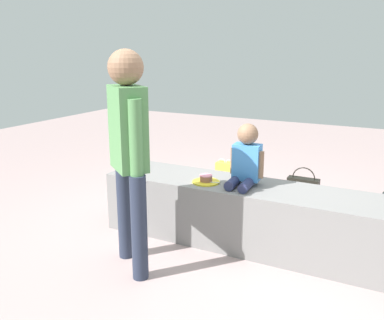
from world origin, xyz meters
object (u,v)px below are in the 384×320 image
object	(u,v)px
cake_plate	(206,180)
cake_box_white	(168,198)
child_seated	(246,159)
handbag_black_leather	(303,186)
water_bottle_near_gift	(339,209)
gift_bag	(225,175)
adult_standing	(129,142)
party_cup_red	(340,228)

from	to	relation	value
cake_plate	cake_box_white	world-z (taller)	cake_plate
child_seated	handbag_black_leather	distance (m)	1.51
cake_plate	water_bottle_near_gift	size ratio (longest dim) A/B	1.16
child_seated	cake_plate	distance (m)	0.37
child_seated	cake_plate	world-z (taller)	child_seated
gift_bag	water_bottle_near_gift	distance (m)	1.34
water_bottle_near_gift	cake_box_white	world-z (taller)	water_bottle_near_gift
cake_box_white	adult_standing	bearing A→B (deg)	-70.55
cake_box_white	handbag_black_leather	xyz separation A→B (m)	(1.17, 0.86, 0.05)
water_bottle_near_gift	cake_box_white	size ratio (longest dim) A/B	0.57
child_seated	water_bottle_near_gift	bearing A→B (deg)	56.71
child_seated	water_bottle_near_gift	world-z (taller)	child_seated
cake_plate	gift_bag	distance (m)	1.44
gift_bag	handbag_black_leather	bearing A→B (deg)	8.42
handbag_black_leather	party_cup_red	bearing A→B (deg)	-57.89
gift_bag	cake_box_white	bearing A→B (deg)	-113.38
water_bottle_near_gift	adult_standing	bearing A→B (deg)	-125.59
cake_plate	water_bottle_near_gift	bearing A→B (deg)	48.31
water_bottle_near_gift	cake_box_white	xyz separation A→B (m)	(-1.61, -0.41, -0.03)
handbag_black_leather	cake_plate	bearing A→B (deg)	-107.33
child_seated	water_bottle_near_gift	distance (m)	1.26
water_bottle_near_gift	handbag_black_leather	world-z (taller)	handbag_black_leather
adult_standing	water_bottle_near_gift	world-z (taller)	adult_standing
adult_standing	water_bottle_near_gift	bearing A→B (deg)	54.41
cake_plate	gift_bag	bearing A→B (deg)	106.48
water_bottle_near_gift	cake_box_white	distance (m)	1.67
child_seated	water_bottle_near_gift	xyz separation A→B (m)	(0.60, 0.92, -0.62)
gift_bag	water_bottle_near_gift	bearing A→B (deg)	-14.13
gift_bag	cake_box_white	size ratio (longest dim) A/B	1.00
adult_standing	party_cup_red	world-z (taller)	adult_standing
water_bottle_near_gift	cake_box_white	bearing A→B (deg)	-165.70
child_seated	adult_standing	xyz separation A→B (m)	(-0.57, -0.73, 0.21)
gift_bag	water_bottle_near_gift	world-z (taller)	gift_bag
handbag_black_leather	water_bottle_near_gift	bearing A→B (deg)	-45.55
cake_box_white	cake_plate	bearing A→B (deg)	-39.98
gift_bag	cake_plate	bearing A→B (deg)	-73.52
gift_bag	cake_box_white	distance (m)	0.81
child_seated	handbag_black_leather	xyz separation A→B (m)	(0.16, 1.37, -0.61)
child_seated	cake_box_white	size ratio (longest dim) A/B	1.43
child_seated	adult_standing	size ratio (longest dim) A/B	0.32
water_bottle_near_gift	handbag_black_leather	size ratio (longest dim) A/B	0.58
adult_standing	cake_box_white	size ratio (longest dim) A/B	4.55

